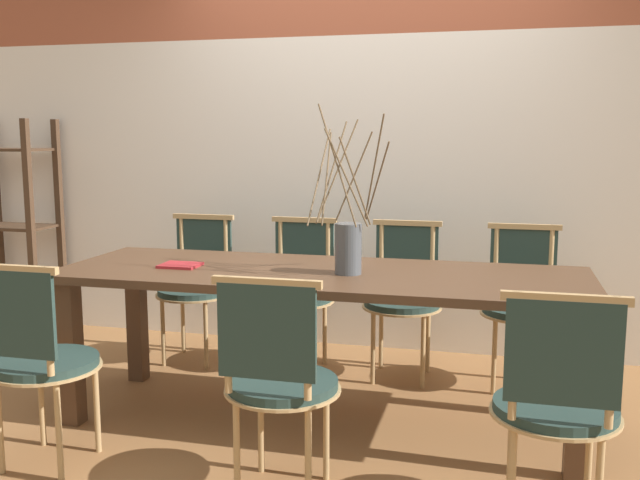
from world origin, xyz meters
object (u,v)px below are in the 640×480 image
Objects in this scene: chair_near_center at (557,400)px; shelving_rack at (14,227)px; chair_far_center at (403,293)px; vase_centerpiece at (348,243)px; book_stack at (180,265)px; dining_table at (320,291)px.

chair_near_center is 4.00m from shelving_rack.
chair_near_center is 1.00× the size of chair_far_center.
vase_centerpiece is 0.85m from book_stack.
dining_table is at bearing 166.84° from vase_centerpiece.
vase_centerpiece is 4.17× the size of book_stack.
book_stack is at bearing -31.77° from shelving_rack.
chair_far_center is (-0.74, 1.54, 0.00)m from chair_near_center.
chair_near_center reaches higher than book_stack.
chair_far_center is 1.33m from book_stack.
vase_centerpiece reaches higher than book_stack.
book_stack is 0.13× the size of shelving_rack.
dining_table is 0.84m from chair_far_center.
vase_centerpiece is (-0.16, -0.80, 0.41)m from chair_far_center.
vase_centerpiece reaches higher than dining_table.
dining_table is 1.68× the size of shelving_rack.
book_stack is (-0.84, -0.03, -0.14)m from vase_centerpiece.
shelving_rack reaches higher than chair_far_center.
chair_far_center is 0.60× the size of shelving_rack.
vase_centerpiece is at bearing -22.37° from shelving_rack.
dining_table is 1.30m from chair_near_center.
dining_table is 0.71m from book_stack.
chair_near_center is at bearing -39.36° from vase_centerpiece.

